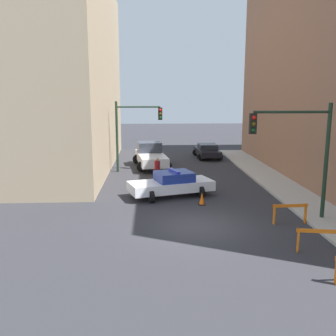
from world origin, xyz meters
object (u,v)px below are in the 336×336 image
(pedestrian_crossing, at_px, (157,170))
(barrier_mid, at_px, (319,237))
(traffic_light_near, at_px, (302,144))
(traffic_light_far, at_px, (132,126))
(barrier_back, at_px, (290,210))
(parked_car_near, at_px, (207,151))
(traffic_cone, at_px, (202,199))
(police_car, at_px, (172,184))
(white_truck, at_px, (151,156))

(pedestrian_crossing, relative_size, barrier_mid, 1.05)
(traffic_light_near, xyz_separation_m, traffic_light_far, (-8.03, 11.55, -0.13))
(barrier_back, bearing_deg, parked_car_near, 93.11)
(barrier_mid, distance_m, barrier_back, 3.16)
(barrier_back, relative_size, traffic_cone, 2.44)
(police_car, height_order, white_truck, white_truck)
(traffic_light_near, xyz_separation_m, pedestrian_crossing, (-6.25, 7.76, -2.67))
(pedestrian_crossing, height_order, traffic_cone, pedestrian_crossing)
(traffic_light_far, relative_size, parked_car_near, 1.19)
(traffic_light_far, relative_size, white_truck, 0.93)
(pedestrian_crossing, xyz_separation_m, barrier_back, (5.73, -8.24, -0.24))
(traffic_light_far, bearing_deg, white_truck, 51.19)
(traffic_light_far, bearing_deg, traffic_light_near, -55.20)
(traffic_light_near, relative_size, parked_car_near, 1.19)
(police_car, bearing_deg, traffic_light_far, 1.92)
(traffic_light_near, height_order, parked_car_near, traffic_light_near)
(police_car, relative_size, pedestrian_crossing, 3.04)
(parked_car_near, xyz_separation_m, barrier_mid, (0.84, -20.99, -0.06))
(traffic_light_near, bearing_deg, pedestrian_crossing, 128.81)
(traffic_light_far, distance_m, pedestrian_crossing, 4.90)
(barrier_mid, height_order, barrier_back, same)
(pedestrian_crossing, bearing_deg, traffic_cone, 74.10)
(barrier_mid, bearing_deg, traffic_light_near, 79.87)
(parked_car_near, height_order, barrier_mid, parked_car_near)
(traffic_light_near, bearing_deg, parked_car_near, 94.90)
(traffic_light_near, bearing_deg, white_truck, 116.60)
(traffic_cone, bearing_deg, pedestrian_crossing, 113.54)
(traffic_light_far, xyz_separation_m, white_truck, (1.38, 1.72, -2.49))
(white_truck, relative_size, pedestrian_crossing, 3.38)
(police_car, relative_size, barrier_mid, 3.18)
(barrier_mid, bearing_deg, traffic_cone, 118.23)
(traffic_light_near, distance_m, traffic_cone, 5.79)
(traffic_light_far, distance_m, parked_car_near, 9.16)
(police_car, relative_size, barrier_back, 3.15)
(traffic_light_far, distance_m, traffic_cone, 10.23)
(parked_car_near, height_order, barrier_back, parked_car_near)
(police_car, height_order, traffic_cone, police_car)
(pedestrian_crossing, bearing_deg, barrier_back, 85.36)
(pedestrian_crossing, height_order, barrier_back, pedestrian_crossing)
(parked_car_near, relative_size, traffic_cone, 6.66)
(traffic_light_near, relative_size, pedestrian_crossing, 3.13)
(white_truck, distance_m, barrier_back, 15.05)
(parked_car_near, bearing_deg, traffic_light_near, -87.31)
(traffic_light_near, distance_m, police_car, 7.58)
(traffic_light_far, height_order, traffic_cone, traffic_light_far)
(traffic_light_near, distance_m, parked_car_near, 17.66)
(barrier_mid, xyz_separation_m, traffic_cone, (-3.37, 6.29, -0.30))
(barrier_mid, bearing_deg, traffic_light_far, 115.94)
(police_car, xyz_separation_m, pedestrian_crossing, (-0.75, 3.36, 0.14))
(white_truck, bearing_deg, pedestrian_crossing, -93.14)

